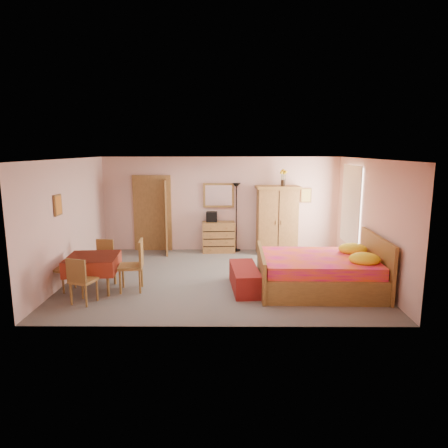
{
  "coord_description": "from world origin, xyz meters",
  "views": [
    {
      "loc": [
        0.15,
        -8.48,
        2.8
      ],
      "look_at": [
        0.1,
        0.3,
        1.15
      ],
      "focal_mm": 32.0,
      "sensor_mm": 36.0,
      "label": 1
    }
  ],
  "objects_px": {
    "dining_table": "(93,273)",
    "bench": "(245,278)",
    "stereo": "(212,217)",
    "sunflower_vase": "(283,178)",
    "chair_west": "(61,268)",
    "chair_south": "(83,280)",
    "bed": "(319,263)",
    "chair_north": "(102,260)",
    "chair_east": "(131,266)",
    "chest_of_drawers": "(219,237)",
    "wardrobe": "(277,220)",
    "wall_mirror": "(219,195)",
    "floor_lamp": "(236,217)"
  },
  "relations": [
    {
      "from": "stereo",
      "to": "sunflower_vase",
      "type": "xyz_separation_m",
      "value": [
        1.92,
        -0.12,
        1.08
      ]
    },
    {
      "from": "chest_of_drawers",
      "to": "dining_table",
      "type": "distance_m",
      "value": 3.94
    },
    {
      "from": "stereo",
      "to": "chair_north",
      "type": "relative_size",
      "value": 0.34
    },
    {
      "from": "wall_mirror",
      "to": "dining_table",
      "type": "xyz_separation_m",
      "value": [
        -2.45,
        -3.3,
        -1.19
      ]
    },
    {
      "from": "bed",
      "to": "bench",
      "type": "bearing_deg",
      "value": -178.76
    },
    {
      "from": "chair_south",
      "to": "dining_table",
      "type": "bearing_deg",
      "value": 111.24
    },
    {
      "from": "chair_north",
      "to": "chair_east",
      "type": "xyz_separation_m",
      "value": [
        0.79,
        -0.69,
        0.09
      ]
    },
    {
      "from": "bed",
      "to": "chair_east",
      "type": "relative_size",
      "value": 2.33
    },
    {
      "from": "chest_of_drawers",
      "to": "floor_lamp",
      "type": "xyz_separation_m",
      "value": [
        0.49,
        0.13,
        0.53
      ]
    },
    {
      "from": "wall_mirror",
      "to": "chair_north",
      "type": "xyz_separation_m",
      "value": [
        -2.48,
        -2.6,
        -1.12
      ]
    },
    {
      "from": "bench",
      "to": "chair_south",
      "type": "height_order",
      "value": "chair_south"
    },
    {
      "from": "bed",
      "to": "chair_west",
      "type": "xyz_separation_m",
      "value": [
        -5.17,
        -0.07,
        -0.1
      ]
    },
    {
      "from": "chair_west",
      "to": "chair_south",
      "type": "bearing_deg",
      "value": 63.09
    },
    {
      "from": "floor_lamp",
      "to": "chair_east",
      "type": "relative_size",
      "value": 1.84
    },
    {
      "from": "chair_north",
      "to": "bench",
      "type": "bearing_deg",
      "value": 175.7
    },
    {
      "from": "bench",
      "to": "chair_east",
      "type": "relative_size",
      "value": 1.32
    },
    {
      "from": "wardrobe",
      "to": "bed",
      "type": "height_order",
      "value": "wardrobe"
    },
    {
      "from": "stereo",
      "to": "chair_south",
      "type": "relative_size",
      "value": 0.33
    },
    {
      "from": "wardrobe",
      "to": "chair_north",
      "type": "relative_size",
      "value": 2.14
    },
    {
      "from": "floor_lamp",
      "to": "chair_west",
      "type": "height_order",
      "value": "floor_lamp"
    },
    {
      "from": "wardrobe",
      "to": "chair_west",
      "type": "height_order",
      "value": "wardrobe"
    },
    {
      "from": "wall_mirror",
      "to": "wardrobe",
      "type": "bearing_deg",
      "value": -11.04
    },
    {
      "from": "bed",
      "to": "chair_west",
      "type": "bearing_deg",
      "value": -177.95
    },
    {
      "from": "bed",
      "to": "stereo",
      "type": "bearing_deg",
      "value": 127.9
    },
    {
      "from": "chest_of_drawers",
      "to": "sunflower_vase",
      "type": "relative_size",
      "value": 2.0
    },
    {
      "from": "wall_mirror",
      "to": "chair_north",
      "type": "distance_m",
      "value": 3.76
    },
    {
      "from": "sunflower_vase",
      "to": "bed",
      "type": "xyz_separation_m",
      "value": [
        0.34,
        -2.92,
        -1.5
      ]
    },
    {
      "from": "chair_east",
      "to": "sunflower_vase",
      "type": "bearing_deg",
      "value": -54.8
    },
    {
      "from": "bench",
      "to": "stereo",
      "type": "bearing_deg",
      "value": 104.28
    },
    {
      "from": "wall_mirror",
      "to": "dining_table",
      "type": "height_order",
      "value": "wall_mirror"
    },
    {
      "from": "floor_lamp",
      "to": "stereo",
      "type": "bearing_deg",
      "value": -173.08
    },
    {
      "from": "chest_of_drawers",
      "to": "sunflower_vase",
      "type": "xyz_separation_m",
      "value": [
        1.73,
        -0.07,
        1.64
      ]
    },
    {
      "from": "chair_north",
      "to": "chest_of_drawers",
      "type": "bearing_deg",
      "value": -129.35
    },
    {
      "from": "wall_mirror",
      "to": "floor_lamp",
      "type": "relative_size",
      "value": 0.45
    },
    {
      "from": "wardrobe",
      "to": "bed",
      "type": "relative_size",
      "value": 0.76
    },
    {
      "from": "floor_lamp",
      "to": "chair_south",
      "type": "bearing_deg",
      "value": -126.73
    },
    {
      "from": "wall_mirror",
      "to": "dining_table",
      "type": "relative_size",
      "value": 0.87
    },
    {
      "from": "wall_mirror",
      "to": "wardrobe",
      "type": "height_order",
      "value": "wall_mirror"
    },
    {
      "from": "dining_table",
      "to": "bench",
      "type": "bearing_deg",
      "value": 1.86
    },
    {
      "from": "wardrobe",
      "to": "sunflower_vase",
      "type": "xyz_separation_m",
      "value": [
        0.14,
        0.01,
        1.14
      ]
    },
    {
      "from": "sunflower_vase",
      "to": "chair_south",
      "type": "xyz_separation_m",
      "value": [
        -4.14,
        -3.68,
        -1.62
      ]
    },
    {
      "from": "wardrobe",
      "to": "dining_table",
      "type": "relative_size",
      "value": 1.89
    },
    {
      "from": "dining_table",
      "to": "chair_west",
      "type": "xyz_separation_m",
      "value": [
        -0.65,
        0.03,
        0.1
      ]
    },
    {
      "from": "floor_lamp",
      "to": "chair_east",
      "type": "distance_m",
      "value": 3.91
    },
    {
      "from": "chair_south",
      "to": "chair_north",
      "type": "height_order",
      "value": "chair_south"
    },
    {
      "from": "chest_of_drawers",
      "to": "wardrobe",
      "type": "xyz_separation_m",
      "value": [
        1.59,
        -0.08,
        0.5
      ]
    },
    {
      "from": "stereo",
      "to": "floor_lamp",
      "type": "xyz_separation_m",
      "value": [
        0.68,
        0.08,
        -0.03
      ]
    },
    {
      "from": "sunflower_vase",
      "to": "bed",
      "type": "bearing_deg",
      "value": -83.35
    },
    {
      "from": "wall_mirror",
      "to": "chair_west",
      "type": "relative_size",
      "value": 0.92
    },
    {
      "from": "dining_table",
      "to": "wall_mirror",
      "type": "bearing_deg",
      "value": 53.37
    }
  ]
}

